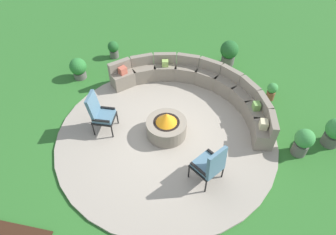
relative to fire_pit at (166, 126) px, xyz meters
The scene contains 12 objects.
ground_plane 0.33m from the fire_pit, ahead, with size 24.00×24.00×0.00m, color #2D6B28.
patio_circle 0.30m from the fire_pit, ahead, with size 5.61×5.61×0.06m, color #9E9384.
fire_pit is the anchor object (origin of this frame).
curved_stone_bench 1.81m from the fire_pit, 70.28° to the left, with size 4.71×2.74×0.78m.
lounge_chair_front_left 1.69m from the fire_pit, behind, with size 0.59×0.55×1.12m.
lounge_chair_front_right 1.68m from the fire_pit, 44.28° to the right, with size 0.78×0.81×1.07m.
potted_plant_0 3.34m from the fire_pit, 36.68° to the left, with size 0.30×0.30×0.56m.
potted_plant_1 4.11m from the fire_pit, ahead, with size 0.52×0.52×0.79m.
potted_plant_2 4.06m from the fire_pit, 128.04° to the left, with size 0.37×0.37×0.59m.
potted_plant_3 3.69m from the fire_pit, 149.60° to the left, with size 0.52×0.52×0.68m.
potted_plant_4 3.28m from the fire_pit, ahead, with size 0.46×0.46×0.76m.
potted_plant_5 3.82m from the fire_pit, 69.12° to the left, with size 0.59×0.59×0.84m.
Camera 1 is at (1.03, -4.86, 5.61)m, focal length 30.86 mm.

